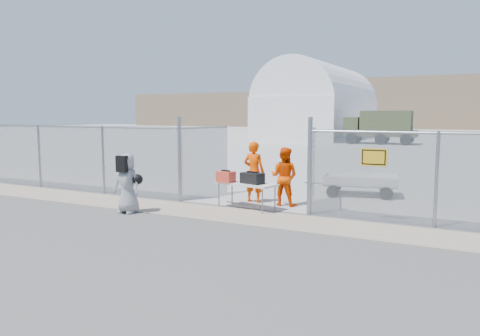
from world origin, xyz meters
The scene contains 14 objects.
ground centered at (0.00, 0.00, 0.00)m, with size 160.00×160.00×0.00m, color #4D4D4D.
tarmac_inside centered at (0.00, 42.00, 0.01)m, with size 160.00×80.00×0.01m, color #ACADAA.
dirt_strip centered at (0.00, 1.00, 0.01)m, with size 44.00×1.60×0.01m, color tan.
distant_hills centered at (5.00, 78.00, 4.50)m, with size 140.00×6.00×9.00m, color #7F684F, non-canonical shape.
chain_link_fence centered at (0.00, 2.00, 1.10)m, with size 40.00×0.20×2.20m, color gray, non-canonical shape.
quonset_hangar centered at (-10.00, 40.00, 4.00)m, with size 9.00×18.00×8.00m, color white, non-canonical shape.
folding_table centered at (0.24, 1.90, 0.36)m, with size 1.69×0.71×0.72m, color silver, non-canonical shape.
orange_bag centered at (-0.32, 1.78, 0.87)m, with size 0.47×0.31×0.29m, color #E9422D.
black_duffel centered at (0.45, 1.85, 0.87)m, with size 0.60×0.35×0.29m, color black.
security_worker_left centered at (0.01, 2.87, 0.90)m, with size 0.65×0.43×1.79m, color #FF4800.
security_worker_right centered at (0.98, 2.82, 0.83)m, with size 0.80×0.63×1.65m, color #FF4800.
visitor centered at (-2.28, 0.01, 0.78)m, with size 0.77×0.50×1.57m, color gray.
utility_trailer centered at (2.49, 5.44, 0.35)m, with size 2.91×1.50×0.71m, color silver, non-canonical shape.
military_truck centered at (-2.04, 32.23, 1.43)m, with size 6.01×2.22×2.86m, color #3F492D, non-canonical shape.
Camera 1 is at (5.89, -9.30, 2.57)m, focal length 35.00 mm.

